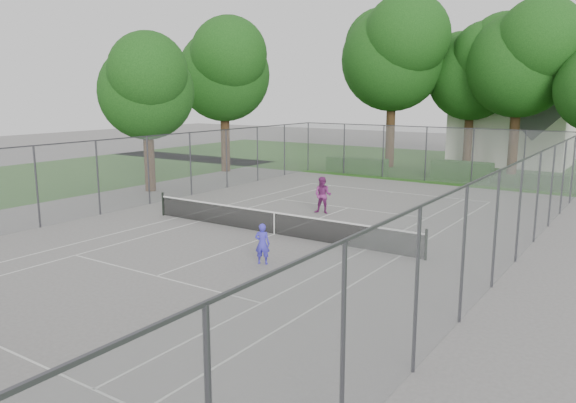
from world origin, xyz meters
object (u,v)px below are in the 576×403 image
Objects in this scene: girl_player at (262,244)px; woman_player at (323,195)px; house at (514,110)px; tennis_net at (274,222)px.

girl_player is 8.41m from woman_player.
tennis_net is at bearing -95.01° from house.
girl_player is at bearing -60.32° from tennis_net.
house is 7.64× the size of girl_player.
tennis_net is 4.00m from girl_player.
tennis_net is 1.21× the size of house.
house reaches higher than tennis_net.
woman_player reaches higher than girl_player.
tennis_net is at bearing -83.19° from girl_player.
woman_player reaches higher than tennis_net.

